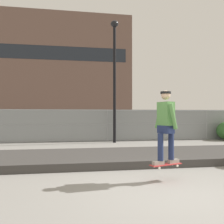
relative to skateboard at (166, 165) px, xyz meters
The scene contains 9 objects.
ground_plane 0.83m from the skateboard, 97.37° to the right, with size 120.00×120.00×0.00m, color gray.
gravel_berm 2.78m from the skateboard, 91.96° to the left, with size 13.91×2.99×0.23m, color #3D3A38.
skateboard is the anchor object (origin of this frame).
skater 0.96m from the skateboard, 82.87° to the left, with size 0.72×0.62×1.68m.
chain_fence 8.65m from the skateboard, 90.63° to the left, with size 25.12×0.06×1.85m.
street_lamp 8.83m from the skateboard, 88.49° to the left, with size 0.44×0.44×6.81m.
parked_car_near 12.70m from the skateboard, 105.70° to the left, with size 4.49×2.13×1.66m.
parked_car_mid 12.43m from the skateboard, 74.03° to the left, with size 4.56×2.27×1.66m.
library_building 46.34m from the skateboard, 98.32° to the left, with size 31.17×12.19×20.42m.
Camera 1 is at (-2.03, -4.53, 1.52)m, focal length 38.72 mm.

